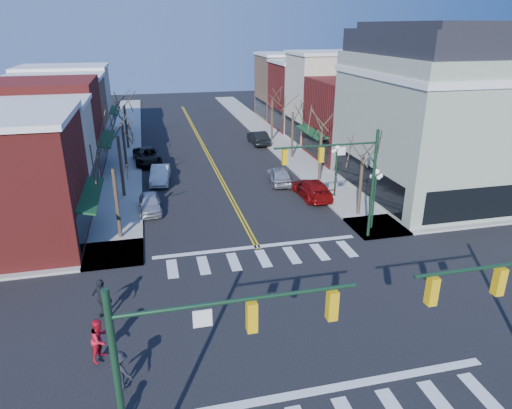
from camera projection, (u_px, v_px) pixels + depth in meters
ground at (295, 319)px, 21.73m from camera, size 160.00×160.00×0.00m
sidewalk_left at (121, 192)px, 37.90m from camera, size 3.50×70.00×0.15m
sidewalk_right at (319, 177)px, 41.69m from camera, size 3.50×70.00×0.15m
bldg_left_stucco_a at (23, 156)px, 34.64m from camera, size 10.00×7.00×7.50m
bldg_left_brick_b at (42, 128)px, 41.70m from camera, size 10.00×9.00×8.50m
bldg_left_tan at (57, 116)px, 49.29m from camera, size 10.00×7.50×7.80m
bldg_left_stucco_b at (67, 103)px, 56.23m from camera, size 10.00×8.00×8.20m
bldg_right_brick_a at (362, 119)px, 46.92m from camera, size 10.00×8.50×8.00m
bldg_right_stucco at (334, 99)px, 53.57m from camera, size 10.00×7.00×10.00m
bldg_right_brick_b at (312, 96)px, 60.63m from camera, size 10.00×8.00×8.50m
bldg_right_tan at (293, 87)px, 67.78m from camera, size 10.00×8.00×9.00m
victorian_corner at (440, 112)px, 35.98m from camera, size 12.25×14.25×13.30m
traffic_mast_near_left at (189, 361)px, 12.10m from camera, size 6.60×0.28×7.20m
traffic_mast_far_right at (347, 171)px, 27.90m from camera, size 6.60×0.28×7.20m
lamppost_corner at (375, 189)px, 30.11m from camera, size 0.36×0.36×4.33m
lamppost_midblock at (336, 162)px, 35.99m from camera, size 0.36×0.36×4.33m
tree_left_a at (117, 205)px, 28.99m from camera, size 0.24×0.24×4.76m
tree_left_b at (121, 167)px, 36.18m from camera, size 0.24×0.24×5.04m
tree_left_c at (124, 146)px, 43.51m from camera, size 0.24×0.24×4.55m
tree_left_d at (126, 127)px, 50.68m from camera, size 0.24×0.24×4.90m
tree_right_a at (360, 186)px, 32.65m from camera, size 0.24×0.24×4.62m
tree_right_b at (320, 154)px, 39.79m from camera, size 0.24×0.24×5.18m
tree_right_c at (292, 136)px, 47.09m from camera, size 0.24×0.24×4.83m
tree_right_d at (272, 120)px, 54.31m from camera, size 0.24×0.24×4.97m
car_left_near at (150, 203)px, 33.97m from camera, size 1.72×3.97×1.33m
car_left_mid at (160, 175)px, 40.29m from camera, size 2.03×4.58×1.46m
car_left_far at (147, 156)px, 45.87m from camera, size 2.99×5.65×1.52m
car_right_near at (312, 189)px, 36.79m from camera, size 2.26×5.18×1.48m
car_right_mid at (279, 175)px, 40.05m from camera, size 2.25×4.65×1.53m
car_right_far at (258, 138)px, 53.30m from camera, size 1.80×4.79×1.56m
pedestrian_red_b at (100, 339)px, 18.59m from camera, size 1.07×1.14×1.88m
pedestrian_dark_a at (102, 298)px, 21.32m from camera, size 1.20×1.12×1.98m
pedestrian_dark_b at (121, 370)px, 17.10m from camera, size 1.19×1.14×1.62m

